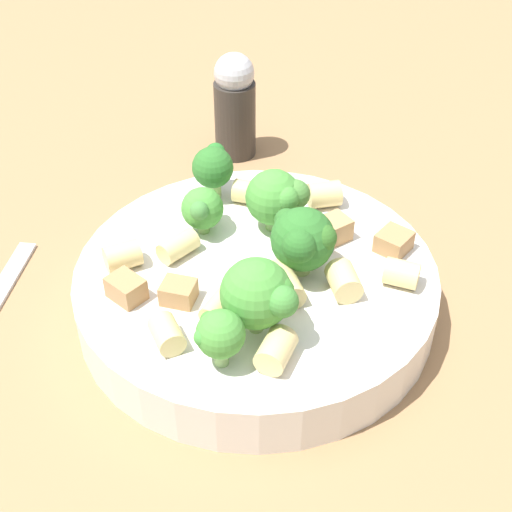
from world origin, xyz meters
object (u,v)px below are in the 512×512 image
broccoli_floret_5 (303,239)px  rigatoni_8 (344,281)px  broccoli_floret_0 (219,334)px  pepper_shaker (235,105)px  rigatoni_2 (285,284)px  rigatoni_4 (276,350)px  chicken_chunk_3 (332,230)px  rigatoni_3 (250,192)px  rigatoni_1 (324,194)px  broccoli_floret_3 (202,208)px  broccoli_floret_2 (213,166)px  broccoli_floret_4 (277,196)px  chicken_chunk_0 (126,288)px  chicken_chunk_1 (395,244)px  broccoli_floret_1 (261,294)px  rigatoni_5 (167,334)px  pasta_bowl (256,285)px  rigatoni_9 (219,306)px  rigatoni_7 (402,273)px  chicken_chunk_2 (178,292)px  rigatoni_6 (178,246)px  rigatoni_0 (122,256)px

broccoli_floret_5 → rigatoni_8: size_ratio=1.97×
broccoli_floret_0 → pepper_shaker: 0.27m
rigatoni_2 → rigatoni_4: size_ratio=1.25×
chicken_chunk_3 → rigatoni_3: bearing=-50.5°
rigatoni_1 → broccoli_floret_3: bearing=8.1°
broccoli_floret_2 → rigatoni_4: 0.16m
broccoli_floret_4 → chicken_chunk_0: (0.10, 0.05, -0.02)m
rigatoni_8 → chicken_chunk_1: (-0.04, -0.03, -0.00)m
rigatoni_2 → broccoli_floret_5: bearing=-129.8°
broccoli_floret_1 → rigatoni_1: size_ratio=2.15×
rigatoni_5 → rigatoni_8: 0.11m
pasta_bowl → chicken_chunk_3: chicken_chunk_3 is taller
rigatoni_3 → chicken_chunk_0: (0.09, 0.08, -0.00)m
rigatoni_9 → rigatoni_7: bearing=-178.4°
broccoli_floret_4 → chicken_chunk_2: (0.07, 0.06, -0.02)m
pasta_bowl → chicken_chunk_2: 0.06m
rigatoni_6 → rigatoni_9: bearing=105.2°
rigatoni_3 → rigatoni_8: (-0.03, 0.10, 0.00)m
rigatoni_4 → rigatoni_7: (-0.09, -0.04, -0.00)m
rigatoni_0 → rigatoni_1: (-0.14, -0.04, 0.00)m
chicken_chunk_2 → rigatoni_3: bearing=-124.3°
broccoli_floret_1 → rigatoni_7: broccoli_floret_1 is taller
broccoli_floret_5 → rigatoni_9: (0.06, 0.03, -0.02)m
pasta_bowl → rigatoni_5: size_ratio=10.45×
rigatoni_6 → chicken_chunk_1: bearing=169.5°
chicken_chunk_3 → rigatoni_6: bearing=-2.4°
rigatoni_8 → broccoli_floret_4: bearing=-71.6°
broccoli_floret_4 → rigatoni_9: bearing=55.3°
broccoli_floret_4 → broccoli_floret_5: size_ratio=0.95×
broccoli_floret_5 → rigatoni_2: size_ratio=1.54×
rigatoni_4 → rigatoni_3: bearing=-96.4°
broccoli_floret_5 → chicken_chunk_2: (0.08, 0.01, -0.02)m
rigatoni_3 → broccoli_floret_1: bearing=81.0°
rigatoni_0 → rigatoni_5: bearing=104.9°
broccoli_floret_2 → broccoli_floret_4: (-0.03, 0.05, 0.00)m
chicken_chunk_1 → chicken_chunk_2: (0.14, 0.02, -0.00)m
rigatoni_9 → broccoli_floret_3: bearing=-92.5°
broccoli_floret_1 → chicken_chunk_2: 0.06m
broccoli_floret_3 → rigatoni_9: broccoli_floret_3 is taller
rigatoni_0 → rigatoni_4: 0.12m
rigatoni_5 → rigatoni_9: 0.04m
pepper_shaker → rigatoni_6: bearing=67.9°
rigatoni_9 → broccoli_floret_5: bearing=-155.0°
rigatoni_6 → rigatoni_5: bearing=78.3°
chicken_chunk_1 → chicken_chunk_3: bearing=-30.4°
broccoli_floret_3 → rigatoni_0: (0.05, 0.02, -0.01)m
broccoli_floret_2 → broccoli_floret_4: size_ratio=0.90×
chicken_chunk_0 → chicken_chunk_3: same height
rigatoni_5 → rigatoni_6: rigatoni_5 is taller
broccoli_floret_0 → broccoli_floret_4: 0.12m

